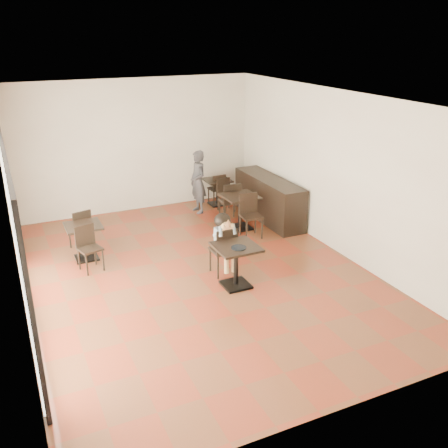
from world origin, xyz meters
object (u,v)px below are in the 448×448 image
child_table (236,266)px  chair_back_a (217,189)px  chair_left_a (80,229)px  chair_left_b (90,249)px  chair_mid_b (251,216)px  chair_back_b (226,196)px  cafe_table_left (85,242)px  cafe_table_back (217,192)px  chair_mid_a (229,201)px  cafe_table_mid (240,212)px  child_chair (223,250)px  adult_patron (198,182)px  child (223,244)px

child_table → chair_back_a: 4.45m
chair_left_a → chair_left_b: same height
chair_mid_b → chair_left_b: size_ratio=1.10×
child_table → chair_back_b: size_ratio=0.96×
cafe_table_left → cafe_table_back: bearing=27.1°
child_table → chair_back_a: bearing=70.4°
chair_mid_b → chair_mid_a: bearing=94.5°
cafe_table_mid → chair_mid_a: size_ratio=0.83×
chair_mid_a → chair_back_a: bearing=-95.2°
child_chair → adult_patron: (0.84, 3.29, 0.31)m
child_chair → chair_left_a: 3.14m
child_chair → chair_back_b: bearing=-116.1°
cafe_table_left → chair_left_b: 0.55m
child_table → cafe_table_mid: bearing=62.1°
adult_patron → cafe_table_left: 3.45m
child_table → cafe_table_back: 4.40m
chair_left_b → chair_back_b: size_ratio=1.06×
child_chair → chair_mid_a: (1.28, 2.42, 0.01)m
child → chair_back_a: (1.49, 3.64, -0.18)m
child_table → cafe_table_left: child_table is taller
child_table → child_chair: size_ratio=0.83×
chair_back_a → cafe_table_left: bearing=24.7°
cafe_table_left → child_table: bearing=-45.6°
chair_mid_a → cafe_table_left: bearing=16.2°
child_chair → chair_left_a: size_ratio=1.08×
child_chair → chair_back_a: size_ratio=1.15×
child_chair → chair_back_b: 3.38m
child → cafe_table_mid: bearing=55.6°
cafe_table_back → cafe_table_mid: bearing=-97.0°
cafe_table_back → chair_back_b: chair_back_b is taller
child_chair → cafe_table_back: bearing=-112.5°
chair_mid_b → chair_back_a: 2.34m
child_table → cafe_table_mid: (1.28, 2.42, 0.01)m
child_table → chair_left_a: size_ratio=0.90×
chair_mid_b → chair_left_a: chair_mid_b is taller
chair_mid_b → chair_back_a: chair_mid_b is taller
cafe_table_left → chair_back_b: 3.92m
adult_patron → chair_mid_a: bearing=23.6°
adult_patron → chair_left_a: size_ratio=1.79×
chair_mid_a → chair_back_b: size_ratio=1.17×
cafe_table_mid → chair_left_b: bearing=-168.3°
child_chair → chair_back_b: (1.49, 3.04, -0.06)m
chair_left_a → child: bearing=119.1°
cafe_table_back → chair_back_a: chair_back_a is taller
adult_patron → chair_back_b: adult_patron is taller
child → chair_left_b: bearing=152.4°
child → cafe_table_back: child is taller
cafe_table_left → cafe_table_back: 4.14m
cafe_table_left → chair_back_b: (3.69, 1.34, 0.05)m
cafe_table_left → chair_back_b: bearing=20.0°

